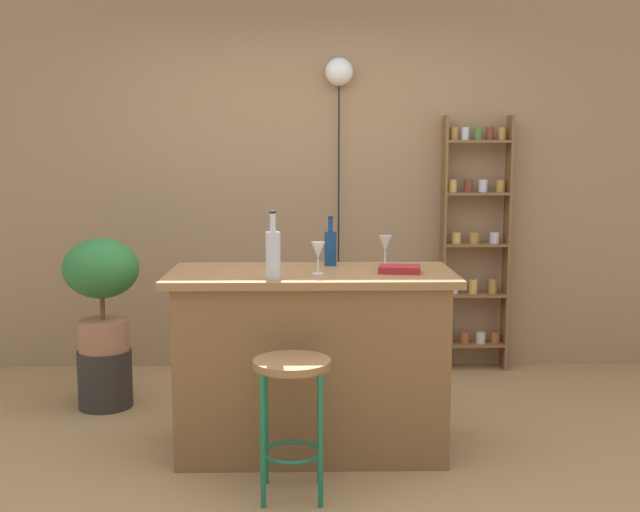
% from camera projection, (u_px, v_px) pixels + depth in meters
% --- Properties ---
extents(ground, '(12.00, 12.00, 0.00)m').
position_uv_depth(ground, '(312.00, 471.00, 3.80)').
color(ground, '#A37A4C').
extents(back_wall, '(6.40, 0.10, 2.80)m').
position_uv_depth(back_wall, '(309.00, 175.00, 5.55)').
color(back_wall, '#997551').
rests_on(back_wall, ground).
extents(kitchen_counter, '(1.47, 0.69, 0.95)m').
position_uv_depth(kitchen_counter, '(311.00, 360.00, 4.04)').
color(kitchen_counter, brown).
rests_on(kitchen_counter, ground).
extents(bar_stool, '(0.35, 0.35, 0.64)m').
position_uv_depth(bar_stool, '(292.00, 394.00, 3.48)').
color(bar_stool, '#196642').
rests_on(bar_stool, ground).
extents(spice_shelf, '(0.47, 0.16, 1.82)m').
position_uv_depth(spice_shelf, '(475.00, 242.00, 5.48)').
color(spice_shelf, brown).
rests_on(spice_shelf, ground).
extents(plant_stool, '(0.33, 0.33, 0.36)m').
position_uv_depth(plant_stool, '(105.00, 378.00, 4.74)').
color(plant_stool, '#2D2823').
rests_on(plant_stool, ground).
extents(potted_plant, '(0.46, 0.41, 0.69)m').
position_uv_depth(potted_plant, '(101.00, 282.00, 4.66)').
color(potted_plant, '#A86B4C').
rests_on(potted_plant, plant_stool).
extents(bottle_wine_red, '(0.07, 0.07, 0.33)m').
position_uv_depth(bottle_wine_red, '(273.00, 253.00, 3.72)').
color(bottle_wine_red, '#B2B2B7').
rests_on(bottle_wine_red, kitchen_counter).
extents(bottle_soda_blue, '(0.07, 0.07, 0.27)m').
position_uv_depth(bottle_soda_blue, '(330.00, 247.00, 4.17)').
color(bottle_soda_blue, navy).
rests_on(bottle_soda_blue, kitchen_counter).
extents(wine_glass_left, '(0.07, 0.07, 0.16)m').
position_uv_depth(wine_glass_left, '(318.00, 251.00, 3.87)').
color(wine_glass_left, silver).
rests_on(wine_glass_left, kitchen_counter).
extents(wine_glass_center, '(0.07, 0.07, 0.16)m').
position_uv_depth(wine_glass_center, '(385.00, 244.00, 4.16)').
color(wine_glass_center, silver).
rests_on(wine_glass_center, kitchen_counter).
extents(cookbook, '(0.23, 0.18, 0.03)m').
position_uv_depth(cookbook, '(400.00, 269.00, 3.93)').
color(cookbook, maroon).
rests_on(cookbook, kitchen_counter).
extents(pendant_globe_light, '(0.20, 0.20, 2.22)m').
position_uv_depth(pendant_globe_light, '(339.00, 78.00, 5.35)').
color(pendant_globe_light, black).
rests_on(pendant_globe_light, ground).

